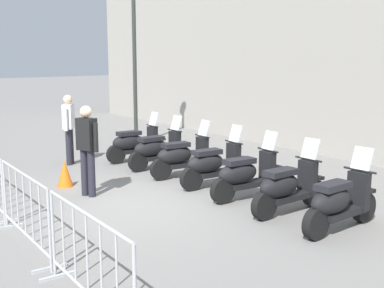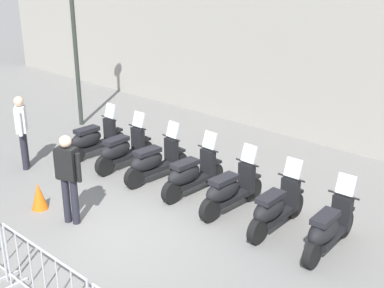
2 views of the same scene
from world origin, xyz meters
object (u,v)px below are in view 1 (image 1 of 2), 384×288
Objects in this scene: motorcycle_6 at (339,203)px; traffic_cone at (65,174)px; motorcycle_2 at (183,157)px; barrier_segment_2 at (25,211)px; motorcycle_0 at (135,144)px; motorcycle_4 at (246,175)px; street_lamp at (134,40)px; barrier_segment_3 at (87,263)px; motorcycle_3 at (214,165)px; officer_near_row_end at (69,125)px; officer_mid_plaza at (87,145)px; motorcycle_1 at (157,150)px; motorcycle_5 at (287,188)px.

motorcycle_6 is 3.13× the size of traffic_cone.
barrier_segment_2 is at bearing -73.66° from motorcycle_2.
motorcycle_0 and motorcycle_4 have the same top height.
motorcycle_6 is 0.33× the size of street_lamp.
motorcycle_3 is at bearing 116.62° from barrier_segment_3.
motorcycle_4 is 4.61m from barrier_segment_3.
motorcycle_3 is 0.99× the size of officer_near_row_end.
motorcycle_4 is at bearing -10.80° from motorcycle_0.
officer_mid_plaza is (-2.31, -1.90, 0.53)m from motorcycle_4.
traffic_cone is at bearing 150.47° from barrier_segment_3.
officer_mid_plaza is (-1.54, 2.10, 0.46)m from barrier_segment_2.
motorcycle_4 is 2.12m from motorcycle_6.
officer_mid_plaza is at bearing -4.33° from traffic_cone.
officer_near_row_end is (-1.95, -1.16, 0.53)m from motorcycle_1.
motorcycle_0 and motorcycle_1 have the same top height.
officer_mid_plaza reaches higher than barrier_segment_3.
officer_near_row_end and officer_mid_plaza have the same top height.
motorcycle_0 is 0.99× the size of officer_near_row_end.
motorcycle_5 is at bearing 26.51° from officer_mid_plaza.
motorcycle_2 is 0.98× the size of officer_mid_plaza.
officer_mid_plaza is 1.17m from traffic_cone.
officer_near_row_end is at bearing -149.15° from motorcycle_1.
motorcycle_6 is at bearing -11.23° from motorcycle_0.
motorcycle_3 is 0.85× the size of barrier_segment_2.
motorcycle_0 is at bearing 109.05° from traffic_cone.
street_lamp is (-7.19, 2.74, 2.71)m from motorcycle_5.
officer_mid_plaza is at bearing -153.49° from motorcycle_5.
barrier_segment_2 is (1.30, -4.42, 0.07)m from motorcycle_2.
motorcycle_0 is 1.00× the size of motorcycle_3.
motorcycle_6 is (3.10, -0.70, 0.00)m from motorcycle_3.
motorcycle_5 is 6.12m from officer_near_row_end.
street_lamp reaches higher than motorcycle_0.
motorcycle_0 is 0.85× the size of barrier_segment_2.
street_lamp reaches higher than motorcycle_6.
barrier_segment_2 is at bearing -63.20° from motorcycle_1.
motorcycle_0 is at bearing 125.12° from barrier_segment_2.
motorcycle_1 is 0.86× the size of barrier_segment_2.
officer_near_row_end is 2.32m from traffic_cone.
motorcycle_5 is at bearing 3.04° from officer_near_row_end.
motorcycle_2 is at bearing -10.23° from motorcycle_0.
motorcycle_4 and motorcycle_6 have the same top height.
officer_mid_plaza is (-4.39, -1.46, 0.53)m from motorcycle_6.
motorcycle_3 reaches higher than barrier_segment_2.
barrier_segment_3 is (0.28, -4.18, 0.07)m from motorcycle_5.
officer_mid_plaza is at bearing -120.82° from motorcycle_3.
motorcycle_2 is 1.00× the size of motorcycle_4.
motorcycle_1 is 5.29m from motorcycle_6.
officer_near_row_end is at bearing 141.12° from barrier_segment_2.
motorcycle_6 is at bearing 18.40° from officer_mid_plaza.
officer_mid_plaza is at bearing -26.23° from officer_near_row_end.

